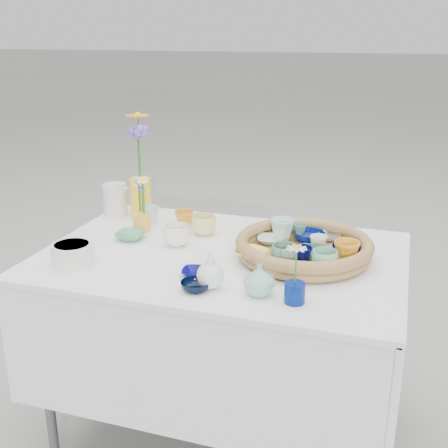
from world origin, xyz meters
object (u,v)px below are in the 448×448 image
(wicker_tray, at_px, (304,248))
(bud_vase_seafoam, at_px, (259,279))
(tall_vase_yellow, at_px, (141,198))
(display_table, at_px, (222,432))

(wicker_tray, xyz_separation_m, bud_vase_seafoam, (-0.08, -0.32, 0.01))
(bud_vase_seafoam, distance_m, tall_vase_yellow, 0.87)
(tall_vase_yellow, bearing_deg, wicker_tray, -18.27)
(display_table, relative_size, bud_vase_seafoam, 12.73)
(wicker_tray, relative_size, tall_vase_yellow, 2.85)
(wicker_tray, xyz_separation_m, tall_vase_yellow, (-0.74, 0.24, 0.04))
(display_table, relative_size, wicker_tray, 2.66)
(bud_vase_seafoam, relative_size, tall_vase_yellow, 0.60)
(wicker_tray, bearing_deg, tall_vase_yellow, 161.73)
(display_table, height_order, wicker_tray, wicker_tray)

